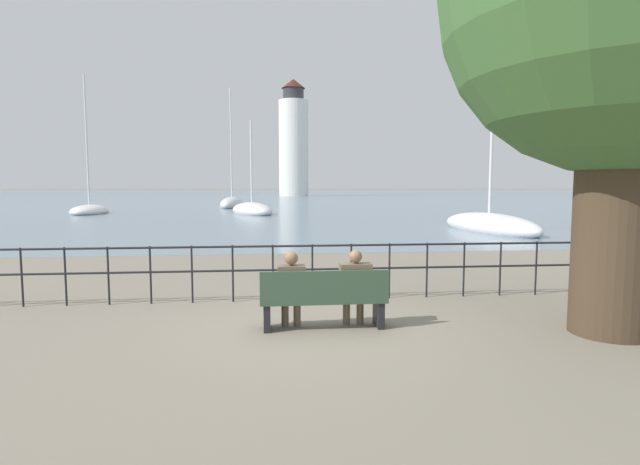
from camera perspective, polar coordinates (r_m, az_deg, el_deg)
name	(u,v)px	position (r m, az deg, el deg)	size (l,w,h in m)	color
ground_plane	(323,328)	(7.62, 0.40, -10.84)	(1000.00, 1000.00, 0.00)	gray
harbor_water	(270,193)	(165.57, -5.73, 4.54)	(600.00, 300.00, 0.01)	slate
park_bench	(324,300)	(7.45, 0.46, -7.75)	(1.88, 0.45, 0.90)	#334C38
seated_person_left	(291,286)	(7.45, -3.30, -6.12)	(0.41, 0.35, 1.17)	brown
seated_person_right	(355,284)	(7.55, 4.02, -5.93)	(0.47, 0.35, 1.18)	brown
promenade_railing	(312,263)	(9.29, -0.88, -3.52)	(14.68, 0.04, 1.05)	black
sailboat_0	(232,204)	(51.71, -10.03, 3.26)	(2.60, 8.82, 12.41)	silver
sailboat_1	(489,225)	(25.01, 18.75, 0.77)	(2.96, 7.75, 7.15)	white
sailboat_2	(252,210)	(39.01, -7.80, 2.54)	(4.47, 7.15, 7.53)	white
sailboat_3	(90,210)	(42.63, -24.84, 2.34)	(2.65, 5.55, 10.91)	white
harbor_lighthouse	(294,142)	(110.18, -3.03, 10.27)	(6.38, 6.38, 25.13)	white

